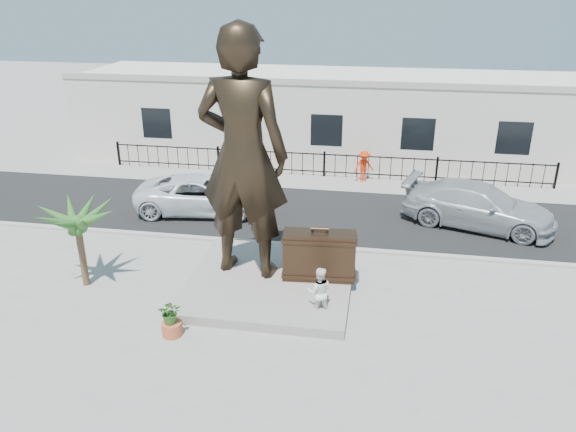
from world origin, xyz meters
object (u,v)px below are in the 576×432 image
suitcase (319,256)px  tourist (319,292)px  statue (243,155)px  car_white (202,194)px

suitcase → tourist: size_ratio=1.47×
statue → tourist: (2.64, -1.84, -3.47)m
car_white → suitcase: bearing=-141.4°
statue → car_white: (-3.20, 5.33, -3.46)m
suitcase → car_white: (-5.63, 5.50, -0.32)m
statue → tourist: 4.73m
car_white → statue: bearing=-156.1°
suitcase → statue: bearing=171.7°
statue → tourist: bearing=152.0°
tourist → car_white: 9.25m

